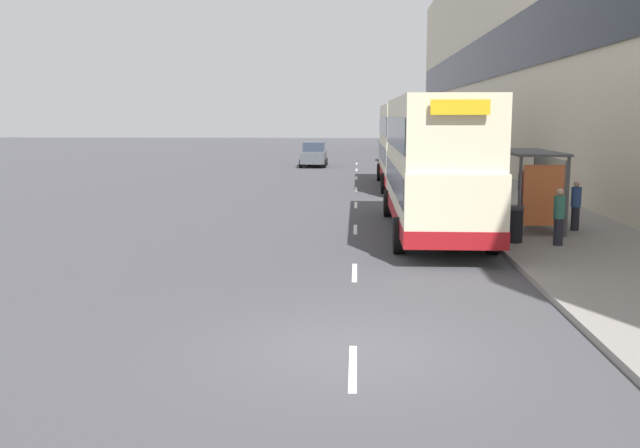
# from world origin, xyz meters

# --- Properties ---
(ground_plane) EXTENTS (220.00, 220.00, 0.00)m
(ground_plane) POSITION_xyz_m (0.00, 0.00, 0.00)
(ground_plane) COLOR #424247
(pavement) EXTENTS (5.00, 93.00, 0.14)m
(pavement) POSITION_xyz_m (6.50, 38.50, 0.07)
(pavement) COLOR gray
(pavement) RESTS_ON ground_plane
(terrace_facade) EXTENTS (3.10, 93.00, 17.34)m
(terrace_facade) POSITION_xyz_m (10.49, 38.50, 8.66)
(terrace_facade) COLOR beige
(terrace_facade) RESTS_ON ground_plane
(lane_mark_0) EXTENTS (0.12, 2.00, 0.01)m
(lane_mark_0) POSITION_xyz_m (0.00, -0.82, 0.01)
(lane_mark_0) COLOR silver
(lane_mark_0) RESTS_ON ground_plane
(lane_mark_1) EXTENTS (0.12, 2.00, 0.01)m
(lane_mark_1) POSITION_xyz_m (0.00, 5.75, 0.01)
(lane_mark_1) COLOR silver
(lane_mark_1) RESTS_ON ground_plane
(lane_mark_2) EXTENTS (0.12, 2.00, 0.01)m
(lane_mark_2) POSITION_xyz_m (0.00, 12.31, 0.01)
(lane_mark_2) COLOR silver
(lane_mark_2) RESTS_ON ground_plane
(lane_mark_3) EXTENTS (0.12, 2.00, 0.01)m
(lane_mark_3) POSITION_xyz_m (0.00, 18.87, 0.01)
(lane_mark_3) COLOR silver
(lane_mark_3) RESTS_ON ground_plane
(lane_mark_4) EXTENTS (0.12, 2.00, 0.01)m
(lane_mark_4) POSITION_xyz_m (0.00, 25.43, 0.01)
(lane_mark_4) COLOR silver
(lane_mark_4) RESTS_ON ground_plane
(lane_mark_5) EXTENTS (0.12, 2.00, 0.01)m
(lane_mark_5) POSITION_xyz_m (0.00, 31.99, 0.01)
(lane_mark_5) COLOR silver
(lane_mark_5) RESTS_ON ground_plane
(lane_mark_6) EXTENTS (0.12, 2.00, 0.01)m
(lane_mark_6) POSITION_xyz_m (0.00, 38.55, 0.01)
(lane_mark_6) COLOR silver
(lane_mark_6) RESTS_ON ground_plane
(lane_mark_7) EXTENTS (0.12, 2.00, 0.01)m
(lane_mark_7) POSITION_xyz_m (0.00, 45.11, 0.01)
(lane_mark_7) COLOR silver
(lane_mark_7) RESTS_ON ground_plane
(bus_shelter) EXTENTS (1.60, 4.20, 2.48)m
(bus_shelter) POSITION_xyz_m (5.77, 12.00, 1.88)
(bus_shelter) COLOR #4C4C51
(bus_shelter) RESTS_ON ground_plane
(double_decker_bus_near) EXTENTS (2.85, 11.20, 4.30)m
(double_decker_bus_near) POSITION_xyz_m (2.48, 11.74, 2.29)
(double_decker_bus_near) COLOR beige
(double_decker_bus_near) RESTS_ON ground_plane
(double_decker_bus_ahead) EXTENTS (2.85, 10.72, 4.30)m
(double_decker_bus_ahead) POSITION_xyz_m (2.63, 26.79, 2.28)
(double_decker_bus_ahead) COLOR beige
(double_decker_bus_ahead) RESTS_ON ground_plane
(car_0) EXTENTS (1.94, 4.15, 1.78)m
(car_0) POSITION_xyz_m (2.99, 40.03, 0.88)
(car_0) COLOR black
(car_0) RESTS_ON ground_plane
(car_1) EXTENTS (2.07, 4.30, 1.76)m
(car_1) POSITION_xyz_m (2.99, 48.52, 0.87)
(car_1) COLOR silver
(car_1) RESTS_ON ground_plane
(car_2) EXTENTS (1.93, 4.29, 1.81)m
(car_2) POSITION_xyz_m (-3.17, 41.74, 0.89)
(car_2) COLOR #4C5156
(car_2) RESTS_ON ground_plane
(pedestrian_at_shelter) EXTENTS (0.32, 0.32, 1.60)m
(pedestrian_at_shelter) POSITION_xyz_m (6.43, 16.78, 0.96)
(pedestrian_at_shelter) COLOR #23232D
(pedestrian_at_shelter) RESTS_ON ground_plane
(pedestrian_1) EXTENTS (0.34, 0.34, 1.74)m
(pedestrian_1) POSITION_xyz_m (6.40, 16.04, 1.03)
(pedestrian_1) COLOR #23232D
(pedestrian_1) RESTS_ON ground_plane
(pedestrian_2) EXTENTS (0.32, 0.32, 1.60)m
(pedestrian_2) POSITION_xyz_m (5.70, 8.96, 0.96)
(pedestrian_2) COLOR #23232D
(pedestrian_2) RESTS_ON ground_plane
(pedestrian_3) EXTENTS (0.31, 0.31, 1.58)m
(pedestrian_3) POSITION_xyz_m (6.97, 11.69, 0.95)
(pedestrian_3) COLOR #23232D
(pedestrian_3) RESTS_ON ground_plane
(litter_bin) EXTENTS (0.55, 0.55, 1.05)m
(litter_bin) POSITION_xyz_m (4.55, 9.41, 0.67)
(litter_bin) COLOR black
(litter_bin) RESTS_ON ground_plane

